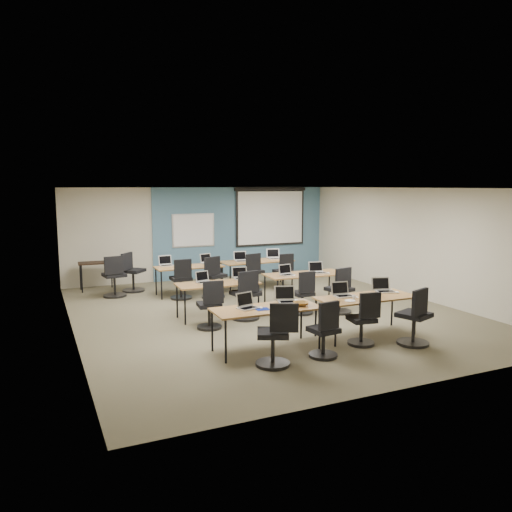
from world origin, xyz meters
name	(u,v)px	position (x,y,z in m)	size (l,w,h in m)	color
floor	(268,312)	(0.00, 0.00, 0.00)	(8.00, 9.00, 0.02)	#6B6354
ceiling	(268,188)	(0.00, 0.00, 2.70)	(8.00, 9.00, 0.02)	white
wall_back	(203,233)	(0.00, 4.50, 1.35)	(8.00, 0.04, 2.70)	beige
wall_front	(413,292)	(0.00, -4.50, 1.35)	(8.00, 0.04, 2.70)	beige
wall_left	(70,263)	(-4.00, 0.00, 1.35)	(0.04, 9.00, 2.70)	beige
wall_right	(413,243)	(4.00, 0.00, 1.35)	(0.04, 9.00, 2.70)	beige
blue_accent_panel	(242,232)	(1.25, 4.47, 1.35)	(5.50, 0.04, 2.70)	#3D5977
whiteboard	(193,230)	(-0.30, 4.43, 1.45)	(1.28, 0.03, 0.98)	silver
projector_screen	(271,214)	(2.20, 4.41, 1.89)	(2.40, 0.10, 1.82)	black
training_table_front_left	(266,310)	(-1.10, -2.26, 0.69)	(1.82, 0.76, 0.73)	olive
training_table_front_right	(366,299)	(0.94, -2.25, 0.69)	(1.87, 0.78, 0.73)	olive
training_table_mid_left	(218,285)	(-1.11, 0.10, 0.68)	(1.72, 0.72, 0.73)	brown
training_table_mid_right	(305,275)	(1.12, 0.33, 0.69)	(1.87, 0.78, 0.73)	#9D5B2D
training_table_back_left	(189,268)	(-1.03, 2.45, 0.68)	(1.69, 0.71, 0.73)	brown
training_table_back_right	(257,262)	(0.92, 2.61, 0.69)	(1.94, 0.81, 0.73)	brown
laptop_0	(247,304)	(-1.40, -2.14, 0.79)	(0.33, 0.28, 0.25)	silver
mouse_0	(261,308)	(-1.20, -2.25, 0.74)	(0.06, 0.09, 0.03)	white
task_chair_0	(276,340)	(-1.30, -3.01, 0.42)	(0.57, 0.54, 1.01)	black
laptop_1	(287,298)	(-0.59, -2.02, 0.80)	(0.36, 0.31, 0.27)	#9E9EAA
mouse_1	(306,303)	(-0.36, -2.30, 0.74)	(0.06, 0.09, 0.03)	white
task_chair_1	(325,334)	(-0.41, -2.99, 0.39)	(0.47, 0.47, 0.95)	black
laptop_2	(342,293)	(0.56, -2.03, 0.79)	(0.34, 0.29, 0.26)	#B6B6B6
mouse_2	(357,297)	(0.72, -2.26, 0.74)	(0.05, 0.09, 0.03)	white
task_chair_2	(364,323)	(0.55, -2.71, 0.39)	(0.47, 0.47, 0.96)	black
laptop_3	(384,288)	(1.51, -2.02, 0.80)	(0.36, 0.30, 0.27)	silver
mouse_3	(397,292)	(1.67, -2.22, 0.74)	(0.06, 0.10, 0.03)	white
task_chair_3	(415,321)	(1.35, -3.09, 0.43)	(0.58, 0.55, 1.03)	black
laptop_4	(203,280)	(-1.37, 0.27, 0.79)	(0.30, 0.26, 0.23)	#A6A7AB
mouse_4	(209,284)	(-1.33, 0.04, 0.74)	(0.06, 0.09, 0.03)	white
task_chair_4	(210,309)	(-1.55, -0.69, 0.40)	(0.49, 0.49, 0.97)	black
laptop_5	(241,276)	(-0.48, 0.34, 0.79)	(0.33, 0.28, 0.25)	silver
mouse_5	(249,280)	(-0.41, 0.05, 0.74)	(0.06, 0.09, 0.03)	white
task_chair_5	(246,299)	(-0.65, -0.35, 0.43)	(0.57, 0.57, 1.04)	black
laptop_6	(287,272)	(0.63, 0.33, 0.79)	(0.31, 0.27, 0.24)	#A0A0A8
mouse_6	(294,276)	(0.72, 0.15, 0.74)	(0.06, 0.09, 0.03)	white
task_chair_6	(304,297)	(0.64, -0.45, 0.39)	(0.46, 0.46, 0.95)	black
laptop_7	(318,270)	(1.42, 0.27, 0.79)	(0.34, 0.29, 0.26)	#B5B4C1
mouse_7	(328,273)	(1.62, 0.12, 0.74)	(0.06, 0.09, 0.03)	white
task_chair_7	(340,294)	(1.41, -0.70, 0.42)	(0.55, 0.55, 1.02)	black
laptop_8	(166,263)	(-1.54, 2.78, 0.79)	(0.34, 0.29, 0.26)	#B4B5C3
mouse_8	(179,266)	(-1.30, 2.50, 0.74)	(0.06, 0.10, 0.04)	white
task_chair_8	(181,282)	(-1.36, 2.03, 0.42)	(0.53, 0.53, 1.00)	black
laptop_9	(207,261)	(-0.47, 2.72, 0.79)	(0.33, 0.28, 0.25)	silver
mouse_9	(212,264)	(-0.40, 2.49, 0.74)	(0.05, 0.09, 0.03)	white
task_chair_9	(213,281)	(-0.62, 1.82, 0.44)	(0.61, 0.58, 1.05)	black
laptop_10	(241,259)	(0.49, 2.69, 0.79)	(0.34, 0.29, 0.26)	silver
mouse_10	(251,261)	(0.70, 2.47, 0.74)	(0.06, 0.10, 0.03)	white
task_chair_10	(252,276)	(0.55, 2.09, 0.43)	(0.55, 0.55, 1.03)	black
laptop_11	(274,256)	(1.52, 2.74, 0.80)	(0.36, 0.31, 0.27)	#B2B1BE
mouse_11	(281,259)	(1.60, 2.52, 0.74)	(0.06, 0.10, 0.04)	white
task_chair_11	(284,275)	(1.45, 2.03, 0.40)	(0.50, 0.50, 0.98)	black
blue_mousepad	(262,309)	(-1.20, -2.32, 0.73)	(0.22, 0.19, 0.01)	navy
snack_bowl	(301,303)	(-0.49, -2.35, 0.77)	(0.32, 0.32, 0.08)	olive
snack_plate	(350,301)	(0.46, -2.42, 0.74)	(0.19, 0.19, 0.01)	white
coffee_cup	(354,298)	(0.60, -2.35, 0.77)	(0.05, 0.05, 0.05)	white
utility_table	(97,266)	(-3.11, 3.98, 0.66)	(0.92, 0.51, 0.75)	black
spare_chair_a	(132,275)	(-2.31, 3.39, 0.44)	(0.69, 0.57, 1.05)	black
spare_chair_b	(114,280)	(-2.81, 2.94, 0.44)	(0.57, 0.57, 1.05)	black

